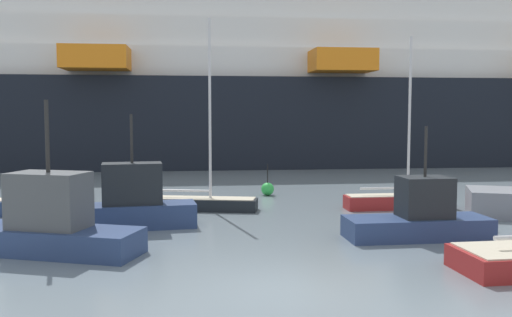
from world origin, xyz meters
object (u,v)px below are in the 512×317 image
object	(u,v)px
sailboat_5	(399,199)
channel_buoy_0	(268,189)
fishing_boat_1	(44,225)
fishing_boat_0	(128,205)
fishing_boat_2	(419,217)
cruise_ship	(312,81)
sailboat_3	(202,201)

from	to	relation	value
sailboat_5	channel_buoy_0	xyz separation A→B (m)	(-5.67, 4.59, -0.08)
fishing_boat_1	channel_buoy_0	bearing A→B (deg)	72.76
fishing_boat_0	fishing_boat_2	bearing A→B (deg)	-22.10
sailboat_5	fishing_boat_1	distance (m)	15.58
sailboat_5	fishing_boat_0	distance (m)	12.33
fishing_boat_2	cruise_ship	world-z (taller)	cruise_ship
sailboat_3	fishing_boat_2	xyz separation A→B (m)	(7.74, -6.26, 0.30)
sailboat_5	cruise_ship	world-z (taller)	cruise_ship
sailboat_3	fishing_boat_1	world-z (taller)	sailboat_3
channel_buoy_0	fishing_boat_0	bearing A→B (deg)	-127.55
sailboat_3	fishing_boat_0	bearing A→B (deg)	-115.59
sailboat_5	fishing_boat_0	bearing A→B (deg)	-165.98
channel_buoy_0	cruise_ship	size ratio (longest dim) A/B	0.01
fishing_boat_0	fishing_boat_1	bearing A→B (deg)	-127.79
sailboat_5	fishing_boat_2	world-z (taller)	sailboat_5
fishing_boat_0	fishing_boat_1	size ratio (longest dim) A/B	0.82
fishing_boat_1	cruise_ship	size ratio (longest dim) A/B	0.05
sailboat_5	fishing_boat_2	distance (m)	6.13
sailboat_3	fishing_boat_0	xyz separation A→B (m)	(-2.74, -3.71, 0.47)
channel_buoy_0	cruise_ship	distance (m)	24.76
sailboat_5	sailboat_3	bearing A→B (deg)	176.07
fishing_boat_2	fishing_boat_1	bearing A→B (deg)	-177.85
sailboat_3	fishing_boat_1	bearing A→B (deg)	-112.24
fishing_boat_2	cruise_ship	xyz separation A→B (m)	(2.21, 33.35, 6.78)
sailboat_3	fishing_boat_1	distance (m)	8.78
fishing_boat_2	cruise_ship	bearing A→B (deg)	83.38
fishing_boat_0	sailboat_3	bearing A→B (deg)	45.14
sailboat_3	sailboat_5	xyz separation A→B (m)	(9.10, -0.29, 0.00)
sailboat_3	sailboat_5	distance (m)	9.10
sailboat_5	fishing_boat_1	size ratio (longest dim) A/B	1.18
sailboat_5	cruise_ship	distance (m)	28.29
sailboat_3	channel_buoy_0	distance (m)	5.50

